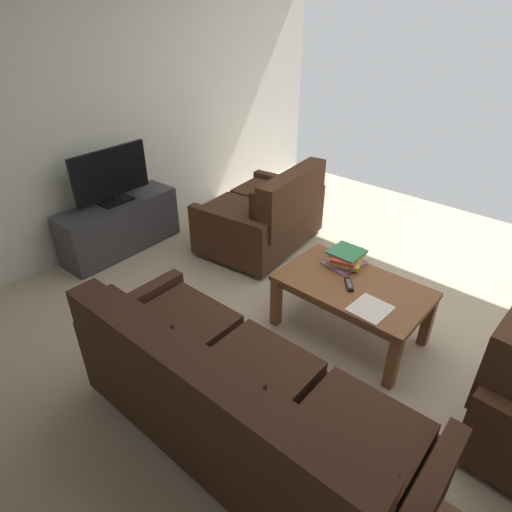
# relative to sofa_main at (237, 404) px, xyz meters

# --- Properties ---
(ground_plane) EXTENTS (5.57, 5.59, 0.01)m
(ground_plane) POSITION_rel_sofa_main_xyz_m (0.03, -1.44, -0.38)
(ground_plane) COLOR #B7A88E
(wall_right) EXTENTS (0.12, 5.59, 2.60)m
(wall_right) POSITION_rel_sofa_main_xyz_m (2.82, -1.44, 0.92)
(wall_right) COLOR silver
(wall_right) RESTS_ON ground
(sofa_main) EXTENTS (2.10, 0.86, 0.89)m
(sofa_main) POSITION_rel_sofa_main_xyz_m (0.00, 0.00, 0.00)
(sofa_main) COLOR black
(sofa_main) RESTS_ON ground
(loveseat_near) EXTENTS (1.03, 1.33, 0.88)m
(loveseat_near) POSITION_rel_sofa_main_xyz_m (1.44, -1.93, -0.02)
(loveseat_near) COLOR black
(loveseat_near) RESTS_ON ground
(coffee_table) EXTENTS (1.08, 0.66, 0.47)m
(coffee_table) POSITION_rel_sofa_main_xyz_m (0.05, -1.30, 0.02)
(coffee_table) COLOR brown
(coffee_table) RESTS_ON ground
(tv_stand) EXTENTS (0.45, 1.25, 0.54)m
(tv_stand) POSITION_rel_sofa_main_xyz_m (2.51, -0.89, -0.11)
(tv_stand) COLOR #38383D
(tv_stand) RESTS_ON ground
(flat_tv) EXTENTS (0.22, 0.81, 0.54)m
(flat_tv) POSITION_rel_sofa_main_xyz_m (2.51, -0.89, 0.44)
(flat_tv) COLOR black
(flat_tv) RESTS_ON tv_stand
(book_stack) EXTENTS (0.30, 0.34, 0.11)m
(book_stack) POSITION_rel_sofa_main_xyz_m (0.25, -1.51, 0.15)
(book_stack) COLOR #996699
(book_stack) RESTS_ON coffee_table
(tv_remote) EXTENTS (0.14, 0.15, 0.02)m
(tv_remote) POSITION_rel_sofa_main_xyz_m (0.07, -1.26, 0.10)
(tv_remote) COLOR black
(tv_remote) RESTS_ON coffee_table
(loose_magazine) EXTENTS (0.25, 0.27, 0.01)m
(loose_magazine) POSITION_rel_sofa_main_xyz_m (-0.18, -1.12, 0.09)
(loose_magazine) COLOR silver
(loose_magazine) RESTS_ON coffee_table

